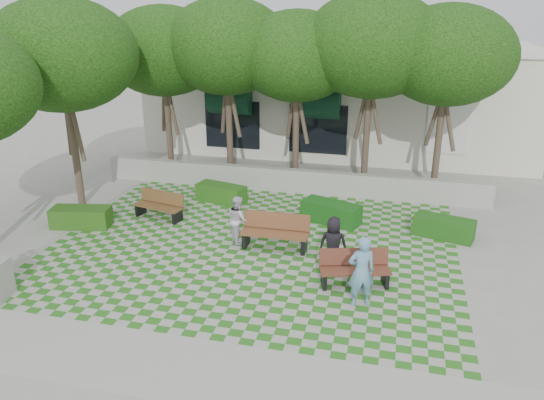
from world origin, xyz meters
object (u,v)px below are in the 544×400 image
(bench_west, at_px, (160,206))
(person_blue, at_px, (361,271))
(hedge_midleft, at_px, (221,193))
(bench_east, at_px, (355,269))
(hedge_east, at_px, (444,228))
(bench_mid, at_px, (275,232))
(hedge_midright, at_px, (331,212))
(person_white, at_px, (238,219))
(person_dark, at_px, (333,244))
(hedge_west, at_px, (81,217))

(bench_west, distance_m, person_blue, 8.16)
(bench_west, distance_m, hedge_midleft, 2.51)
(bench_east, bearing_deg, hedge_east, 40.35)
(bench_mid, xyz_separation_m, person_blue, (2.73, -2.61, 0.40))
(bench_west, relative_size, hedge_midright, 0.94)
(hedge_midleft, distance_m, person_blue, 8.19)
(hedge_east, xyz_separation_m, hedge_midright, (-3.60, 0.38, 0.02))
(bench_west, xyz_separation_m, person_blue, (7.11, -3.97, 0.47))
(hedge_midright, bearing_deg, person_white, -139.10)
(hedge_east, distance_m, hedge_midright, 3.62)
(hedge_midleft, xyz_separation_m, person_blue, (5.58, -5.96, 0.59))
(person_blue, bearing_deg, person_dark, -82.76)
(hedge_east, xyz_separation_m, hedge_west, (-11.50, -1.96, 0.01))
(hedge_midright, relative_size, hedge_west, 1.04)
(bench_east, xyz_separation_m, bench_mid, (-2.50, 1.65, 0.05))
(bench_east, bearing_deg, bench_mid, 130.67)
(hedge_east, bearing_deg, bench_east, -123.74)
(hedge_midleft, bearing_deg, hedge_west, -138.26)
(bench_west, bearing_deg, hedge_midright, 22.86)
(bench_mid, distance_m, hedge_midright, 2.75)
(person_dark, relative_size, person_white, 1.05)
(hedge_west, bearing_deg, person_blue, -15.95)
(hedge_midright, bearing_deg, hedge_midleft, 167.05)
(hedge_west, height_order, person_blue, person_blue)
(bench_mid, xyz_separation_m, hedge_midleft, (-2.85, 3.35, -0.19))
(bench_mid, distance_m, person_dark, 2.11)
(bench_west, bearing_deg, hedge_west, -136.10)
(person_dark, height_order, person_white, person_dark)
(bench_east, height_order, bench_west, bench_east)
(hedge_east, relative_size, person_white, 1.22)
(bench_west, xyz_separation_m, hedge_west, (-2.18, -1.32, -0.11))
(hedge_midright, distance_m, person_dark, 3.44)
(bench_west, bearing_deg, bench_east, -10.91)
(bench_east, distance_m, hedge_midright, 4.20)
(hedge_midleft, xyz_separation_m, person_white, (1.64, -3.19, 0.42))
(person_dark, bearing_deg, bench_mid, -31.11)
(bench_east, relative_size, hedge_east, 1.05)
(bench_east, height_order, hedge_west, bench_east)
(bench_west, xyz_separation_m, hedge_midleft, (1.53, 1.99, -0.12))
(bench_west, relative_size, person_white, 1.23)
(bench_east, relative_size, person_dark, 1.22)
(hedge_midright, distance_m, hedge_midleft, 4.31)
(hedge_midright, bearing_deg, bench_west, -169.88)
(bench_east, distance_m, person_white, 4.15)
(person_white, bearing_deg, person_dark, -147.11)
(bench_east, xyz_separation_m, person_blue, (0.23, -0.95, 0.45))
(bench_east, distance_m, person_blue, 1.08)
(bench_east, relative_size, hedge_midleft, 1.04)
(bench_east, relative_size, person_blue, 1.04)
(person_blue, bearing_deg, bench_east, -98.11)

